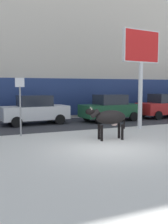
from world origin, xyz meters
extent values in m
plane|color=silver|center=(0.00, 0.00, 0.00)|extent=(120.00, 120.00, 0.00)
cube|color=#333338|center=(0.00, 7.37, 0.00)|extent=(60.00, 5.60, 0.01)
cube|color=beige|center=(0.00, 13.39, 6.50)|extent=(44.00, 6.00, 13.00)
cube|color=navy|center=(0.00, 10.34, 1.60)|extent=(43.12, 0.10, 2.80)
ellipsoid|color=black|center=(0.89, 1.64, 1.02)|extent=(1.47, 0.80, 0.64)
cylinder|color=black|center=(0.38, 1.52, 0.35)|extent=(0.12, 0.12, 0.70)
cylinder|color=black|center=(0.44, 1.90, 0.35)|extent=(0.12, 0.12, 0.70)
cylinder|color=black|center=(1.35, 1.37, 0.35)|extent=(0.12, 0.12, 0.70)
cylinder|color=black|center=(1.41, 1.76, 0.35)|extent=(0.12, 0.12, 0.70)
cylinder|color=black|center=(0.15, 1.75, 1.20)|extent=(0.51, 0.33, 0.44)
ellipsoid|color=black|center=(-0.06, 1.78, 1.30)|extent=(0.47, 0.30, 0.28)
cone|color=beige|center=(-0.04, 1.67, 1.46)|extent=(0.08, 0.12, 0.15)
cone|color=beige|center=(-0.01, 1.88, 1.46)|extent=(0.08, 0.12, 0.15)
cylinder|color=black|center=(1.55, 1.54, 0.77)|extent=(0.06, 0.06, 0.60)
ellipsoid|color=beige|center=(1.07, 1.61, 0.72)|extent=(0.31, 0.28, 0.20)
cylinder|color=silver|center=(4.04, 3.84, 1.90)|extent=(0.24, 0.24, 3.80)
cube|color=silver|center=(4.04, 3.84, 4.65)|extent=(2.53, 0.49, 1.82)
cube|color=red|center=(4.04, 3.81, 4.65)|extent=(2.40, 0.44, 1.70)
cube|color=white|center=(-1.10, 7.94, 0.74)|extent=(4.31, 2.04, 0.84)
cube|color=#1E232D|center=(-1.10, 7.94, 1.50)|extent=(2.10, 1.68, 0.68)
cylinder|color=black|center=(0.20, 8.91, 0.32)|extent=(0.65, 0.26, 0.64)
cylinder|color=black|center=(0.32, 7.15, 0.32)|extent=(0.65, 0.26, 0.64)
cylinder|color=black|center=(-2.53, 8.73, 0.32)|extent=(0.65, 0.26, 0.64)
cylinder|color=black|center=(-2.41, 6.97, 0.32)|extent=(0.65, 0.26, 0.64)
cube|color=#194C2D|center=(4.09, 7.42, 0.74)|extent=(4.31, 2.04, 0.84)
cube|color=#1E232D|center=(4.09, 7.42, 1.50)|extent=(2.10, 1.68, 0.68)
cylinder|color=black|center=(5.39, 8.39, 0.32)|extent=(0.65, 0.26, 0.64)
cylinder|color=black|center=(5.51, 6.63, 0.32)|extent=(0.65, 0.26, 0.64)
cylinder|color=black|center=(2.67, 8.21, 0.32)|extent=(0.65, 0.26, 0.64)
cylinder|color=black|center=(2.78, 6.45, 0.32)|extent=(0.65, 0.26, 0.64)
cube|color=red|center=(8.86, 7.53, 0.74)|extent=(4.31, 2.04, 0.84)
cube|color=#1E232D|center=(8.86, 7.53, 1.50)|extent=(2.10, 1.68, 0.68)
cylinder|color=black|center=(10.16, 8.50, 0.32)|extent=(0.65, 0.26, 0.64)
cylinder|color=black|center=(7.44, 8.32, 0.32)|extent=(0.65, 0.26, 0.64)
cylinder|color=black|center=(7.56, 6.56, 0.32)|extent=(0.65, 0.26, 0.64)
cylinder|color=#282833|center=(4.84, 10.26, 0.44)|extent=(0.24, 0.24, 0.88)
cube|color=#232328|center=(4.84, 10.26, 1.20)|extent=(0.36, 0.22, 0.64)
sphere|color=tan|center=(4.84, 10.26, 1.63)|extent=(0.20, 0.20, 0.20)
cylinder|color=#282833|center=(4.34, 10.26, 0.44)|extent=(0.24, 0.24, 0.88)
cube|color=#2D4C93|center=(4.34, 10.26, 1.20)|extent=(0.36, 0.22, 0.64)
sphere|color=beige|center=(4.34, 10.26, 1.63)|extent=(0.20, 0.20, 0.20)
cylinder|color=gray|center=(-2.68, 4.19, 1.20)|extent=(0.08, 0.08, 2.40)
cube|color=silver|center=(-2.68, 4.19, 2.60)|extent=(0.44, 0.04, 0.44)
camera|label=1|loc=(-5.03, -8.93, 2.42)|focal=43.10mm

